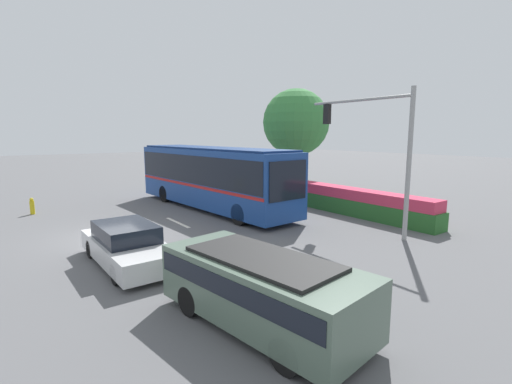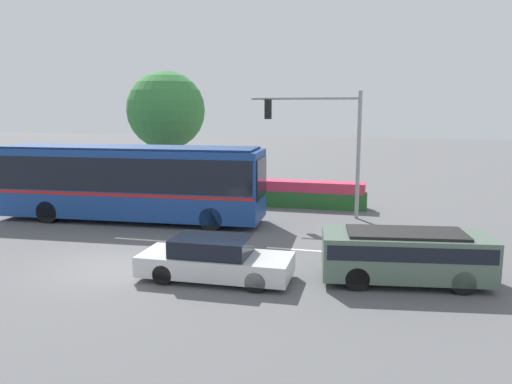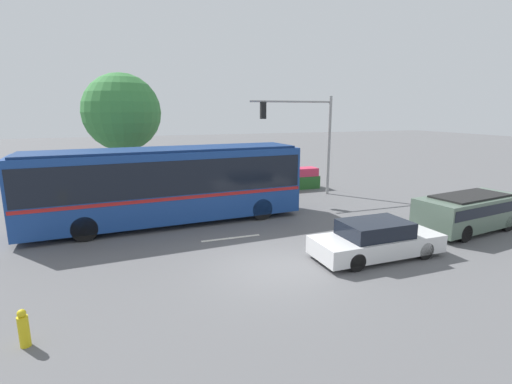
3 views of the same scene
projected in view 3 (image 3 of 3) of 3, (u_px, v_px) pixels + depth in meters
ground_plane at (273, 267)px, 12.16m from camera, size 140.00×140.00×0.00m
city_bus at (168, 181)px, 16.59m from camera, size 12.12×3.27×3.38m
sedan_foreground at (376, 240)px, 12.94m from camera, size 4.58×1.83×1.29m
suv_left_lane at (468, 210)px, 15.76m from camera, size 5.03×2.59×1.54m
traffic_light_pole at (309, 130)px, 21.74m from camera, size 5.10×0.24×5.82m
flowering_hedge at (240, 182)px, 23.16m from camera, size 10.63×1.06×1.34m
street_tree_left at (122, 113)px, 22.49m from camera, size 4.60×4.60×7.19m
fire_hydrant at (24, 329)px, 8.00m from camera, size 0.22×0.22×0.86m
lane_stripe_near at (231, 238)px, 14.95m from camera, size 2.40×0.16×0.01m
lane_stripe_mid at (359, 222)px, 17.11m from camera, size 2.40×0.16×0.01m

